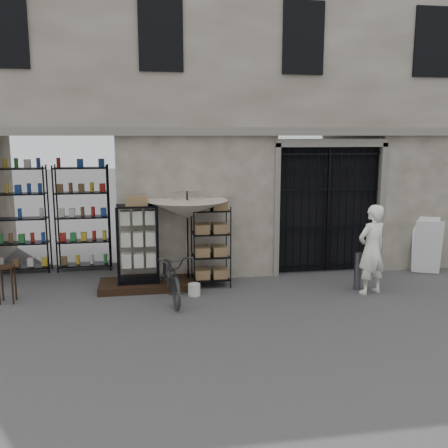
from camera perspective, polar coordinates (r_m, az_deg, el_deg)
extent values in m
plane|color=#27272A|center=(9.56, 6.22, -9.33)|extent=(80.00, 80.00, 0.00)
cube|color=#A29888|center=(12.97, 1.64, 16.02)|extent=(14.00, 4.00, 9.00)
cube|color=black|center=(11.75, -19.29, 1.38)|extent=(3.00, 1.70, 3.00)
cube|color=black|center=(12.29, -19.07, 0.57)|extent=(2.70, 0.50, 2.50)
cube|color=black|center=(11.85, 11.53, 1.82)|extent=(2.50, 0.06, 3.00)
cube|color=black|center=(11.71, 11.80, 1.46)|extent=(0.05, 0.05, 2.80)
cube|color=black|center=(10.67, -8.70, -6.87)|extent=(2.00, 0.90, 0.15)
cube|color=black|center=(10.65, -9.69, -6.25)|extent=(0.90, 0.66, 0.09)
cube|color=silver|center=(10.23, -9.50, -2.53)|extent=(0.74, 0.18, 1.50)
cube|color=silver|center=(10.49, -9.80, -2.73)|extent=(0.74, 0.50, 1.25)
cube|color=olive|center=(10.32, -9.96, 2.37)|extent=(0.51, 0.43, 0.18)
cube|color=black|center=(10.53, -1.52, -2.51)|extent=(0.83, 0.64, 1.74)
cube|color=olive|center=(10.55, -1.52, -2.80)|extent=(0.70, 0.52, 1.30)
cylinder|color=black|center=(10.58, -4.17, -1.68)|extent=(0.04, 0.04, 2.02)
imported|color=#B5A99C|center=(10.45, -4.23, 2.27)|extent=(1.68, 1.70, 1.36)
cylinder|color=beige|center=(10.11, -3.43, -7.48)|extent=(0.32, 0.32, 0.24)
imported|color=black|center=(9.93, -5.95, -8.57)|extent=(0.73, 1.02, 1.83)
cylinder|color=black|center=(10.37, -23.67, -4.51)|extent=(0.45, 0.45, 0.04)
cube|color=black|center=(10.46, -23.54, -6.38)|extent=(0.34, 0.34, 0.71)
cylinder|color=#4C4D54|center=(10.74, 15.03, -5.22)|extent=(0.18, 0.18, 0.79)
imported|color=white|center=(10.69, 16.27, -7.57)|extent=(1.22, 1.94, 0.44)
cube|color=silver|center=(12.26, 22.27, -2.50)|extent=(0.67, 0.52, 1.26)
cube|color=silver|center=(12.64, 22.04, -2.12)|extent=(0.67, 0.52, 1.26)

